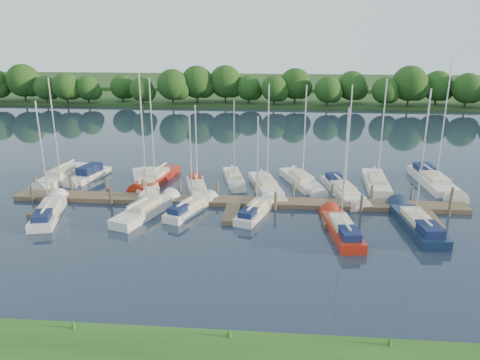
# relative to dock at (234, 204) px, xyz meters

# --- Properties ---
(ground) EXTENTS (260.00, 260.00, 0.00)m
(ground) POSITION_rel_dock_xyz_m (0.00, -7.31, -0.20)
(ground) COLOR #192132
(ground) RESTS_ON ground
(dock) EXTENTS (40.00, 6.00, 0.40)m
(dock) POSITION_rel_dock_xyz_m (0.00, 0.00, 0.00)
(dock) COLOR #4B382A
(dock) RESTS_ON ground
(mooring_pilings) EXTENTS (38.24, 2.84, 2.00)m
(mooring_pilings) POSITION_rel_dock_xyz_m (0.00, 1.13, 0.40)
(mooring_pilings) COLOR #473D33
(mooring_pilings) RESTS_ON ground
(far_shore) EXTENTS (180.00, 30.00, 0.60)m
(far_shore) POSITION_rel_dock_xyz_m (0.00, 67.69, 0.10)
(far_shore) COLOR #20431A
(far_shore) RESTS_ON ground
(distant_hill) EXTENTS (220.00, 40.00, 1.40)m
(distant_hill) POSITION_rel_dock_xyz_m (0.00, 92.69, 0.50)
(distant_hill) COLOR #314A20
(distant_hill) RESTS_ON ground
(treeline) EXTENTS (146.07, 9.93, 8.06)m
(treeline) POSITION_rel_dock_xyz_m (2.99, 54.62, 3.87)
(treeline) COLOR #38281C
(treeline) RESTS_ON ground
(sailboat_n_0) EXTENTS (2.62, 8.43, 10.83)m
(sailboat_n_0) POSITION_rel_dock_xyz_m (-18.36, 6.01, 0.09)
(sailboat_n_0) COLOR silver
(sailboat_n_0) RESTS_ON ground
(motorboat) EXTENTS (2.92, 5.97, 1.77)m
(motorboat) POSITION_rel_dock_xyz_m (-15.68, 6.49, 0.16)
(motorboat) COLOR silver
(motorboat) RESTS_ON ground
(sailboat_n_2) EXTENTS (4.62, 8.98, 11.33)m
(sailboat_n_2) POSITION_rel_dock_xyz_m (-9.26, 4.94, 0.07)
(sailboat_n_2) COLOR silver
(sailboat_n_2) RESTS_ON ground
(sailboat_n_3) EXTENTS (3.24, 8.57, 10.83)m
(sailboat_n_3) POSITION_rel_dock_xyz_m (-8.53, 6.08, 0.08)
(sailboat_n_3) COLOR #9B1E0E
(sailboat_n_3) RESTS_ON ground
(sailboat_n_4) EXTENTS (3.02, 6.77, 8.64)m
(sailboat_n_4) POSITION_rel_dock_xyz_m (-3.88, 3.52, 0.11)
(sailboat_n_4) COLOR silver
(sailboat_n_4) RESTS_ON ground
(sailboat_n_5) EXTENTS (2.85, 6.73, 8.61)m
(sailboat_n_5) POSITION_rel_dock_xyz_m (-0.67, 6.89, 0.07)
(sailboat_n_5) COLOR silver
(sailboat_n_5) RESTS_ON ground
(sailboat_n_6) EXTENTS (3.70, 8.28, 10.56)m
(sailboat_n_6) POSITION_rel_dock_xyz_m (2.69, 4.48, 0.08)
(sailboat_n_6) COLOR silver
(sailboat_n_6) RESTS_ON ground
(sailboat_n_7) EXTENTS (4.16, 7.89, 10.25)m
(sailboat_n_7) POSITION_rel_dock_xyz_m (6.09, 6.49, 0.08)
(sailboat_n_7) COLOR silver
(sailboat_n_7) RESTS_ON ground
(sailboat_n_8) EXTENTS (3.52, 8.39, 10.54)m
(sailboat_n_8) POSITION_rel_dock_xyz_m (9.88, 4.00, 0.12)
(sailboat_n_8) COLOR silver
(sailboat_n_8) RESTS_ON ground
(sailboat_n_9) EXTENTS (2.42, 8.57, 10.93)m
(sailboat_n_9) POSITION_rel_dock_xyz_m (13.38, 6.25, 0.08)
(sailboat_n_9) COLOR silver
(sailboat_n_9) RESTS_ON ground
(sailboat_n_10) EXTENTS (2.93, 10.08, 12.63)m
(sailboat_n_10) POSITION_rel_dock_xyz_m (19.16, 7.41, 0.12)
(sailboat_n_10) COLOR silver
(sailboat_n_10) RESTS_ON ground
(sailboat_s_0) EXTENTS (3.37, 7.77, 9.82)m
(sailboat_s_0) POSITION_rel_dock_xyz_m (-15.04, -3.58, 0.11)
(sailboat_s_0) COLOR silver
(sailboat_s_0) RESTS_ON ground
(sailboat_s_1) EXTENTS (3.95, 7.95, 10.32)m
(sailboat_s_1) POSITION_rel_dock_xyz_m (-7.15, -2.57, 0.08)
(sailboat_s_1) COLOR silver
(sailboat_s_1) RESTS_ON ground
(sailboat_s_2) EXTENTS (3.50, 6.49, 8.52)m
(sailboat_s_2) POSITION_rel_dock_xyz_m (-3.57, -1.74, 0.12)
(sailboat_s_2) COLOR silver
(sailboat_s_2) RESTS_ON ground
(sailboat_s_3) EXTENTS (3.15, 6.68, 8.55)m
(sailboat_s_3) POSITION_rel_dock_xyz_m (1.97, -1.81, 0.11)
(sailboat_s_3) COLOR silver
(sailboat_s_3) RESTS_ON ground
(sailboat_s_4) EXTENTS (2.63, 7.74, 9.91)m
(sailboat_s_4) POSITION_rel_dock_xyz_m (8.66, -5.17, 0.13)
(sailboat_s_4) COLOR #9B1E0E
(sailboat_s_4) RESTS_ON ground
(sailboat_s_5) EXTENTS (2.77, 8.78, 11.15)m
(sailboat_s_5) POSITION_rel_dock_xyz_m (14.57, -3.62, 0.13)
(sailboat_s_5) COLOR #111F39
(sailboat_s_5) RESTS_ON ground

